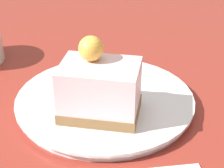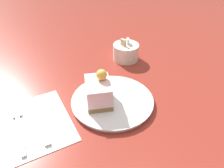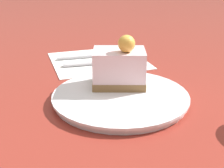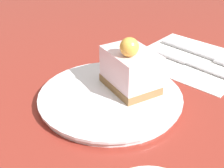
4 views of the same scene
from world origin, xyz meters
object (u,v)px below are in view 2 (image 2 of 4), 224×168
plate (112,101)px  knife (42,124)px  sugar_bowl (126,52)px  cake_slice (98,91)px  fork (18,122)px

plate → knife: 0.19m
knife → sugar_bowl: 0.38m
sugar_bowl → knife: bearing=-148.6°
plate → knife: bearing=-178.5°
cake_slice → knife: bearing=-161.0°
plate → cake_slice: bearing=167.3°
cake_slice → sugar_bowl: 0.25m
sugar_bowl → fork: bearing=-155.8°
fork → knife: 0.06m
fork → sugar_bowl: bearing=23.6°
fork → plate: bearing=-6.4°
fork → sugar_bowl: sugar_bowl is taller
plate → sugar_bowl: bearing=54.4°
fork → knife: size_ratio=1.05×
cake_slice → fork: (-0.20, 0.02, -0.04)m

